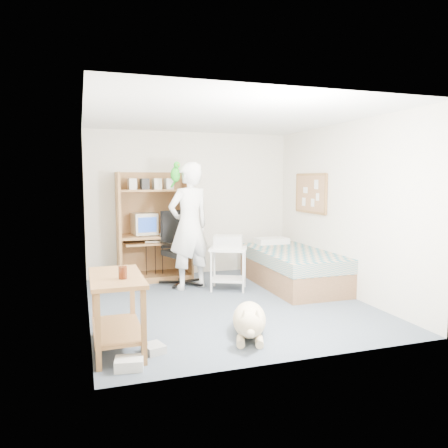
% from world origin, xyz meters
% --- Properties ---
extents(floor, '(4.00, 4.00, 0.00)m').
position_xyz_m(floor, '(0.00, 0.00, 0.00)').
color(floor, '#4D5A69').
rests_on(floor, ground).
extents(wall_back, '(3.60, 0.02, 2.50)m').
position_xyz_m(wall_back, '(0.00, 2.00, 1.25)').
color(wall_back, silver).
rests_on(wall_back, floor).
extents(wall_right, '(0.02, 4.00, 2.50)m').
position_xyz_m(wall_right, '(1.80, 0.00, 1.25)').
color(wall_right, silver).
rests_on(wall_right, floor).
extents(wall_left, '(0.02, 4.00, 2.50)m').
position_xyz_m(wall_left, '(-1.80, 0.00, 1.25)').
color(wall_left, silver).
rests_on(wall_left, floor).
extents(ceiling, '(3.60, 4.00, 0.02)m').
position_xyz_m(ceiling, '(0.00, 0.00, 2.50)').
color(ceiling, white).
rests_on(ceiling, wall_back).
extents(computer_hutch, '(1.20, 0.63, 1.80)m').
position_xyz_m(computer_hutch, '(-0.70, 1.74, 0.82)').
color(computer_hutch, brown).
rests_on(computer_hutch, floor).
extents(bed, '(1.02, 2.02, 0.66)m').
position_xyz_m(bed, '(1.30, 0.62, 0.29)').
color(bed, brown).
rests_on(bed, floor).
extents(side_desk, '(0.50, 1.00, 0.75)m').
position_xyz_m(side_desk, '(-1.55, -1.20, 0.49)').
color(side_desk, brown).
rests_on(side_desk, floor).
extents(corkboard, '(0.04, 0.94, 0.66)m').
position_xyz_m(corkboard, '(1.77, 0.90, 1.45)').
color(corkboard, '#8F6140').
rests_on(corkboard, wall_right).
extents(office_chair, '(0.67, 0.67, 1.17)m').
position_xyz_m(office_chair, '(-0.36, 1.26, 0.42)').
color(office_chair, black).
rests_on(office_chair, floor).
extents(person, '(0.82, 0.68, 1.94)m').
position_xyz_m(person, '(-0.29, 0.95, 0.97)').
color(person, white).
rests_on(person, floor).
extents(parrot, '(0.14, 0.25, 0.39)m').
position_xyz_m(parrot, '(-0.48, 0.96, 1.78)').
color(parrot, '#128119').
rests_on(parrot, person).
extents(dog, '(0.60, 1.07, 0.42)m').
position_xyz_m(dog, '(-0.17, -1.28, 0.18)').
color(dog, beige).
rests_on(dog, floor).
extents(printer_cart, '(0.68, 0.62, 0.65)m').
position_xyz_m(printer_cart, '(0.25, 0.68, 0.43)').
color(printer_cart, white).
rests_on(printer_cart, floor).
extents(printer, '(0.51, 0.46, 0.18)m').
position_xyz_m(printer, '(0.25, 0.68, 0.74)').
color(printer, beige).
rests_on(printer, printer_cart).
extents(crt_monitor, '(0.42, 0.44, 0.35)m').
position_xyz_m(crt_monitor, '(-0.86, 1.75, 0.95)').
color(crt_monitor, beige).
rests_on(crt_monitor, computer_hutch).
extents(keyboard, '(0.45, 0.16, 0.03)m').
position_xyz_m(keyboard, '(-0.66, 1.58, 0.67)').
color(keyboard, beige).
rests_on(keyboard, computer_hutch).
extents(pencil_cup, '(0.08, 0.08, 0.12)m').
position_xyz_m(pencil_cup, '(-0.36, 1.65, 0.82)').
color(pencil_cup, gold).
rests_on(pencil_cup, computer_hutch).
extents(drink_glass, '(0.08, 0.08, 0.12)m').
position_xyz_m(drink_glass, '(-1.50, -1.37, 0.81)').
color(drink_glass, '#3E180A').
rests_on(drink_glass, side_desk).
extents(floor_box_a, '(0.28, 0.24, 0.10)m').
position_xyz_m(floor_box_a, '(-1.49, -1.69, 0.05)').
color(floor_box_a, white).
rests_on(floor_box_a, floor).
extents(floor_box_b, '(0.23, 0.26, 0.08)m').
position_xyz_m(floor_box_b, '(-1.22, -1.39, 0.04)').
color(floor_box_b, '#B0B0AB').
rests_on(floor_box_b, floor).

